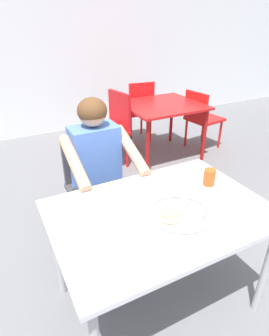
# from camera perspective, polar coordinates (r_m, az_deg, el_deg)

# --- Properties ---
(ground_plane) EXTENTS (12.00, 12.00, 0.05)m
(ground_plane) POSITION_cam_1_polar(r_m,az_deg,el_deg) (2.04, 3.84, -27.78)
(ground_plane) COLOR slate
(back_wall) EXTENTS (12.00, 0.12, 3.40)m
(back_wall) POSITION_cam_1_polar(r_m,az_deg,el_deg) (4.58, -21.92, 26.78)
(back_wall) COLOR white
(back_wall) RESTS_ON ground
(table_foreground) EXTENTS (1.17, 0.81, 0.73)m
(table_foreground) POSITION_cam_1_polar(r_m,az_deg,el_deg) (1.62, 5.14, -10.44)
(table_foreground) COLOR silver
(table_foreground) RESTS_ON ground
(thali_tray) EXTENTS (0.33, 0.33, 0.03)m
(thali_tray) POSITION_cam_1_polar(r_m,az_deg,el_deg) (1.55, 8.97, -8.93)
(thali_tray) COLOR #B7BABF
(thali_tray) RESTS_ON table_foreground
(drinking_cup) EXTENTS (0.07, 0.07, 0.10)m
(drinking_cup) POSITION_cam_1_polar(r_m,az_deg,el_deg) (1.83, 14.70, -1.68)
(drinking_cup) COLOR #D84C19
(drinking_cup) RESTS_ON table_foreground
(chair_foreground) EXTENTS (0.41, 0.40, 0.85)m
(chair_foreground) POSITION_cam_1_polar(r_m,az_deg,el_deg) (2.34, -8.52, -2.17)
(chair_foreground) COLOR #3F3F44
(chair_foreground) RESTS_ON ground
(diner_foreground) EXTENTS (0.49, 0.55, 1.18)m
(diner_foreground) POSITION_cam_1_polar(r_m,az_deg,el_deg) (2.05, -6.82, 0.22)
(diner_foreground) COLOR #2B2B2B
(diner_foreground) RESTS_ON ground
(table_background_red) EXTENTS (0.94, 0.86, 0.70)m
(table_background_red) POSITION_cam_1_polar(r_m,az_deg,el_deg) (3.66, 5.50, 11.44)
(table_background_red) COLOR red
(table_background_red) RESTS_ON ground
(chair_red_left) EXTENTS (0.46, 0.48, 0.89)m
(chair_red_left) POSITION_cam_1_polar(r_m,az_deg,el_deg) (3.44, -4.23, 8.58)
(chair_red_left) COLOR red
(chair_red_left) RESTS_ON ground
(chair_red_right) EXTENTS (0.48, 0.45, 0.80)m
(chair_red_right) POSITION_cam_1_polar(r_m,az_deg,el_deg) (4.02, 13.12, 10.05)
(chair_red_right) COLOR red
(chair_red_right) RESTS_ON ground
(chair_red_far) EXTENTS (0.43, 0.47, 0.88)m
(chair_red_far) POSITION_cam_1_polar(r_m,az_deg,el_deg) (4.17, 0.82, 11.87)
(chair_red_far) COLOR red
(chair_red_far) RESTS_ON ground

